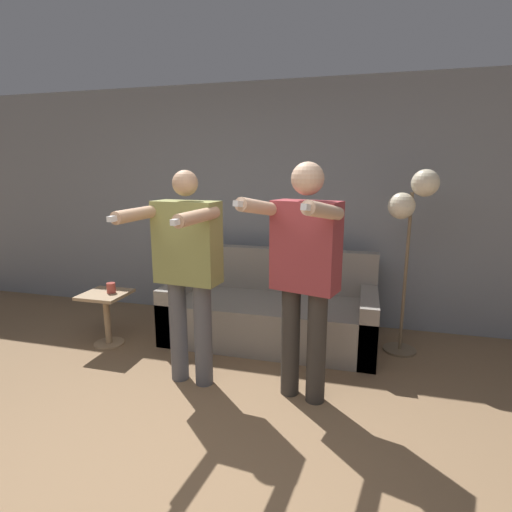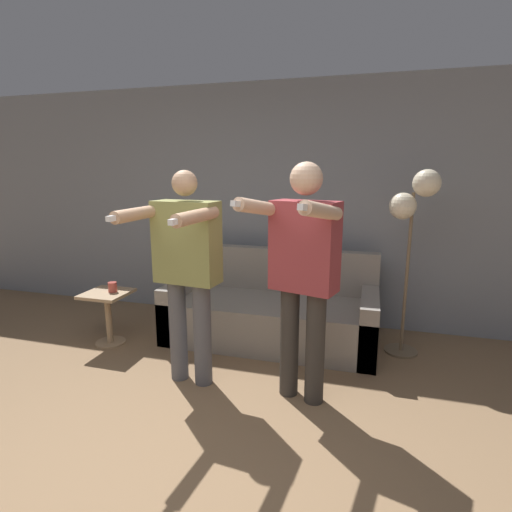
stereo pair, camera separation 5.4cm
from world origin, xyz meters
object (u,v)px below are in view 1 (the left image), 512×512
at_px(couch, 271,313).
at_px(cat, 302,241).
at_px(person_left, 187,264).
at_px(cup, 111,288).
at_px(floor_lamp, 412,209).
at_px(side_table, 106,308).
at_px(person_right, 304,267).

distance_m(couch, cat, 0.80).
relative_size(person_left, cup, 17.56).
height_order(person_left, cup, person_left).
height_order(person_left, floor_lamp, floor_lamp).
relative_size(couch, cup, 21.35).
relative_size(cat, side_table, 0.79).
bearing_deg(couch, side_table, -160.33).
bearing_deg(person_right, couch, 130.90).
distance_m(person_right, floor_lamp, 1.34).
xyz_separation_m(floor_lamp, cup, (-2.71, -0.56, -0.77)).
relative_size(person_right, floor_lamp, 1.03).
bearing_deg(side_table, cup, 25.79).
xyz_separation_m(couch, person_right, (0.47, -0.99, 0.74)).
bearing_deg(floor_lamp, side_table, -168.02).
relative_size(floor_lamp, side_table, 3.21).
bearing_deg(cup, person_left, -24.88).
xyz_separation_m(couch, cat, (0.25, 0.33, 0.69)).
relative_size(cat, floor_lamp, 0.25).
xyz_separation_m(cat, floor_lamp, (1.01, -0.28, 0.38)).
distance_m(couch, person_left, 1.29).
distance_m(side_table, cup, 0.21).
bearing_deg(side_table, floor_lamp, 11.98).
height_order(couch, floor_lamp, floor_lamp).
bearing_deg(person_left, couch, 72.26).
relative_size(couch, person_left, 1.22).
relative_size(person_left, side_table, 3.19).
bearing_deg(floor_lamp, person_right, -127.41).
xyz_separation_m(person_left, person_right, (0.90, 0.00, 0.03)).
distance_m(person_left, side_table, 1.32).
xyz_separation_m(person_left, cup, (-1.02, 0.48, -0.41)).
relative_size(side_table, cup, 5.50).
bearing_deg(couch, person_left, -113.51).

